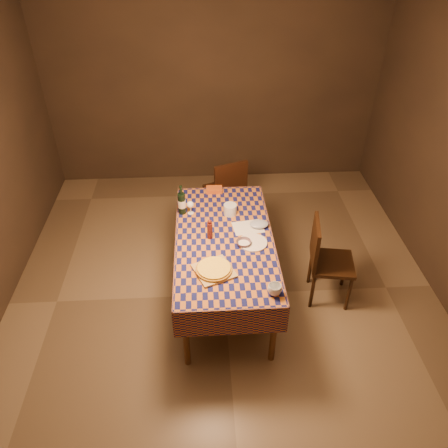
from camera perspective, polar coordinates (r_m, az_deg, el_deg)
The scene contains 16 objects.
room at distance 3.85m, azimuth 0.04°, elevation 4.92°, with size 5.00×5.10×2.70m.
dining_table at distance 4.24m, azimuth 0.04°, elevation -2.64°, with size 0.94×1.84×0.77m.
cutting_board at distance 3.83m, azimuth -1.32°, elevation -6.13°, with size 0.31×0.31×0.02m, color tan.
pizza at distance 3.81m, azimuth -1.32°, elevation -5.85°, with size 0.33×0.33×0.03m.
pepper_mill at distance 4.13m, azimuth -1.87°, elevation -0.73°, with size 0.05×0.05×0.21m.
bowl at distance 4.10m, azimuth 2.59°, elevation -2.49°, with size 0.14×0.14×0.04m, color #624A52.
wine_glass at distance 4.47m, azimuth -4.43°, elevation 2.49°, with size 0.07×0.07×0.14m.
wine_bottle at distance 4.48m, azimuth -5.54°, elevation 2.76°, with size 0.09×0.09×0.32m.
deli_tub at distance 4.48m, azimuth 0.81°, elevation 1.92°, with size 0.13×0.13×0.11m, color silver.
takeout_container at distance 4.86m, azimuth -1.28°, elevation 4.51°, with size 0.18×0.12×0.04m, color #B94D18.
white_plate at distance 4.13m, azimuth 3.79°, elevation -2.44°, with size 0.27×0.27×0.02m, color white.
tumbler at distance 3.63m, azimuth 6.64°, elevation -8.50°, with size 0.12×0.12×0.09m, color silver.
flour_patch at distance 4.33m, azimuth 3.15°, elevation -0.44°, with size 0.29×0.22×0.00m, color silver.
flour_bag at distance 4.33m, azimuth 4.61°, elevation -0.00°, with size 0.19×0.14×0.05m, color #93A1BC.
chair_far at distance 5.38m, azimuth 0.38°, elevation 4.61°, with size 0.54×0.55×0.93m.
chair_right at distance 4.46m, azimuth 13.02°, elevation -4.25°, with size 0.49×0.48×0.93m.
Camera 1 is at (-0.19, -3.27, 3.38)m, focal length 35.00 mm.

